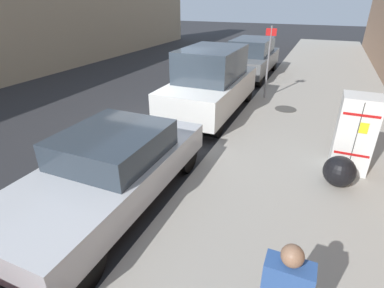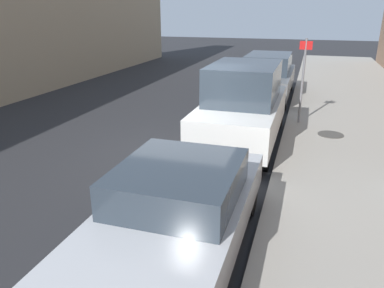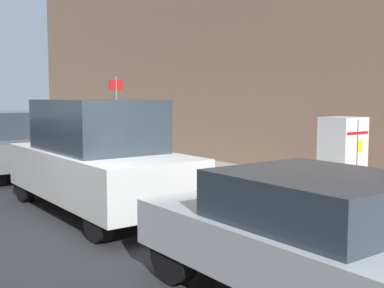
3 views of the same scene
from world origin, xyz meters
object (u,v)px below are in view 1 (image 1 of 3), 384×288
discarded_refrigerator (354,134)px  parked_van_white (211,82)px  parked_sedan_silver (110,168)px  street_sign_post (268,59)px  parked_suv_gray (251,57)px  trash_bag (339,171)px

discarded_refrigerator → parked_van_white: (4.10, -2.45, 0.08)m
parked_sedan_silver → parked_van_white: bearing=-90.0°
street_sign_post → parked_suv_gray: 4.05m
discarded_refrigerator → street_sign_post: size_ratio=0.65×
street_sign_post → parked_suv_gray: (1.43, -3.74, -0.63)m
parked_suv_gray → parked_van_white: (0.00, 5.71, 0.13)m
discarded_refrigerator → parked_suv_gray: 9.13m
parked_suv_gray → parked_van_white: 5.72m
parked_van_white → discarded_refrigerator: bearing=149.1°
parked_suv_gray → parked_van_white: parked_van_white is taller
discarded_refrigerator → parked_sedan_silver: 5.02m
street_sign_post → parked_sedan_silver: size_ratio=0.55×
trash_bag → parked_suv_gray: size_ratio=0.13×
parked_van_white → parked_sedan_silver: 5.35m
discarded_refrigerator → parked_sedan_silver: size_ratio=0.36×
parked_suv_gray → parked_sedan_silver: (0.00, 11.06, -0.18)m
parked_suv_gray → parked_van_white: size_ratio=1.05×
parked_van_white → parked_sedan_silver: size_ratio=1.02×
parked_sedan_silver → trash_bag: bearing=-151.9°
discarded_refrigerator → parked_suv_gray: discarded_refrigerator is taller
parked_van_white → parked_suv_gray: bearing=-90.0°
trash_bag → parked_suv_gray: parked_suv_gray is taller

